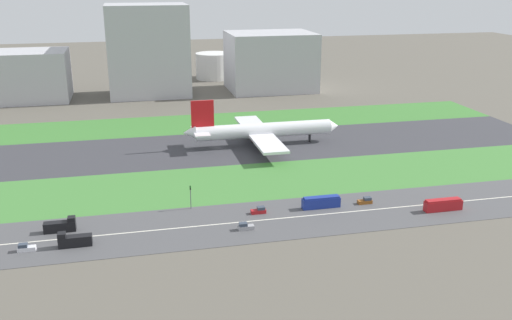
# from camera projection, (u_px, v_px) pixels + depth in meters

# --- Properties ---
(ground_plane) EXTENTS (800.00, 800.00, 0.00)m
(ground_plane) POSITION_uv_depth(u_px,v_px,m) (217.00, 148.00, 229.61)
(ground_plane) COLOR #5B564C
(runway) EXTENTS (280.00, 46.00, 0.10)m
(runway) POSITION_uv_depth(u_px,v_px,m) (217.00, 148.00, 229.60)
(runway) COLOR #38383D
(runway) RESTS_ON ground_plane
(grass_median_north) EXTENTS (280.00, 36.00, 0.10)m
(grass_median_north) POSITION_uv_depth(u_px,v_px,m) (203.00, 123.00, 267.58)
(grass_median_north) COLOR #3D7A33
(grass_median_north) RESTS_ON ground_plane
(grass_median_south) EXTENTS (280.00, 36.00, 0.10)m
(grass_median_south) POSITION_uv_depth(u_px,v_px,m) (236.00, 182.00, 191.62)
(grass_median_south) COLOR #427F38
(grass_median_south) RESTS_ON ground_plane
(highway) EXTENTS (280.00, 28.00, 0.10)m
(highway) POSITION_uv_depth(u_px,v_px,m) (258.00, 221.00, 161.98)
(highway) COLOR #4C4C4F
(highway) RESTS_ON ground_plane
(highway_centerline) EXTENTS (266.00, 0.50, 0.01)m
(highway_centerline) POSITION_uv_depth(u_px,v_px,m) (258.00, 220.00, 161.96)
(highway_centerline) COLOR silver
(highway_centerline) RESTS_ON highway
(airliner) EXTENTS (65.00, 56.00, 19.70)m
(airliner) POSITION_uv_depth(u_px,v_px,m) (260.00, 131.00, 231.45)
(airliner) COLOR white
(airliner) RESTS_ON runway
(car_3) EXTENTS (4.40, 1.80, 2.00)m
(car_3) POSITION_uv_depth(u_px,v_px,m) (26.00, 248.00, 144.03)
(car_3) COLOR silver
(car_3) RESTS_ON highway
(car_1) EXTENTS (4.40, 1.80, 2.00)m
(car_1) POSITION_uv_depth(u_px,v_px,m) (259.00, 211.00, 166.66)
(car_1) COLOR #B2191E
(car_1) RESTS_ON highway
(car_4) EXTENTS (4.40, 1.80, 2.00)m
(car_4) POSITION_uv_depth(u_px,v_px,m) (245.00, 227.00, 156.08)
(car_4) COLOR #99999E
(car_4) RESTS_ON highway
(truck_0) EXTENTS (8.40, 2.50, 4.00)m
(truck_0) POSITION_uv_depth(u_px,v_px,m) (74.00, 240.00, 146.31)
(truck_0) COLOR black
(truck_0) RESTS_ON highway
(truck_1) EXTENTS (8.40, 2.50, 4.00)m
(truck_1) POSITION_uv_depth(u_px,v_px,m) (61.00, 226.00, 154.69)
(truck_1) COLOR black
(truck_1) RESTS_ON highway
(car_5) EXTENTS (4.40, 1.80, 2.00)m
(car_5) POSITION_uv_depth(u_px,v_px,m) (365.00, 201.00, 173.74)
(car_5) COLOR brown
(car_5) RESTS_ON highway
(bus_1) EXTENTS (11.60, 2.50, 3.50)m
(bus_1) POSITION_uv_depth(u_px,v_px,m) (443.00, 205.00, 168.50)
(bus_1) COLOR #B2191E
(bus_1) RESTS_ON highway
(bus_0) EXTENTS (11.60, 2.50, 3.50)m
(bus_0) POSITION_uv_depth(u_px,v_px,m) (321.00, 202.00, 170.43)
(bus_0) COLOR navy
(bus_0) RESTS_ON highway
(traffic_light) EXTENTS (0.36, 0.50, 7.20)m
(traffic_light) POSITION_uv_depth(u_px,v_px,m) (191.00, 195.00, 168.98)
(traffic_light) COLOR #4C4C51
(traffic_light) RESTS_ON highway
(terminal_building) EXTENTS (50.47, 33.94, 27.09)m
(terminal_building) POSITION_uv_depth(u_px,v_px,m) (21.00, 76.00, 311.92)
(terminal_building) COLOR #B2B2B7
(terminal_building) RESTS_ON ground_plane
(hangar_building) EXTENTS (44.87, 33.97, 50.99)m
(hangar_building) POSITION_uv_depth(u_px,v_px,m) (148.00, 50.00, 322.90)
(hangar_building) COLOR #B2B2B7
(hangar_building) RESTS_ON ground_plane
(office_tower) EXTENTS (50.06, 39.93, 34.00)m
(office_tower) POSITION_uv_depth(u_px,v_px,m) (270.00, 61.00, 340.73)
(office_tower) COLOR #B2B2B7
(office_tower) RESTS_ON ground_plane
(fuel_tank_west) EXTENTS (24.25, 24.25, 16.90)m
(fuel_tank_west) POSITION_uv_depth(u_px,v_px,m) (214.00, 66.00, 379.31)
(fuel_tank_west) COLOR silver
(fuel_tank_west) RESTS_ON ground_plane
(fuel_tank_centre) EXTENTS (22.36, 22.36, 12.50)m
(fuel_tank_centre) POSITION_uv_depth(u_px,v_px,m) (265.00, 67.00, 387.49)
(fuel_tank_centre) COLOR silver
(fuel_tank_centre) RESTS_ON ground_plane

